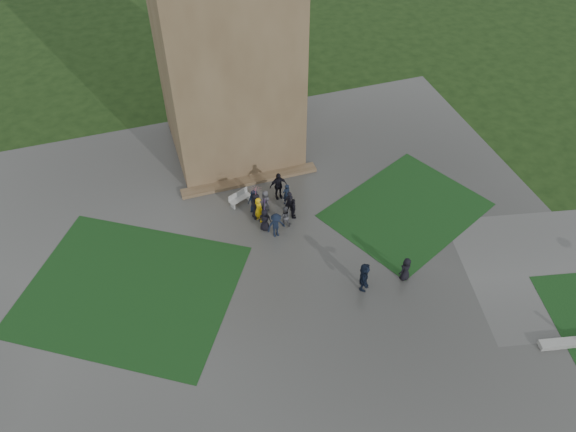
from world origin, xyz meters
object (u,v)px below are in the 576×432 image
object	(u,v)px
bench	(239,198)
pedestrian_mid	(364,276)
tower	(223,21)
pedestrian_near	(406,269)

from	to	relation	value
bench	pedestrian_mid	bearing A→B (deg)	-84.83
bench	pedestrian_mid	distance (m)	9.73
tower	pedestrian_mid	distance (m)	17.16
pedestrian_near	pedestrian_mid	bearing A→B (deg)	-21.77
bench	pedestrian_mid	world-z (taller)	pedestrian_mid
pedestrian_mid	tower	bearing A→B (deg)	39.70
tower	pedestrian_mid	size ratio (longest dim) A/B	10.00
bench	pedestrian_near	xyz separation A→B (m)	(7.06, -8.66, 0.33)
pedestrian_mid	pedestrian_near	xyz separation A→B (m)	(2.41, -0.13, -0.13)
tower	pedestrian_near	world-z (taller)	tower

